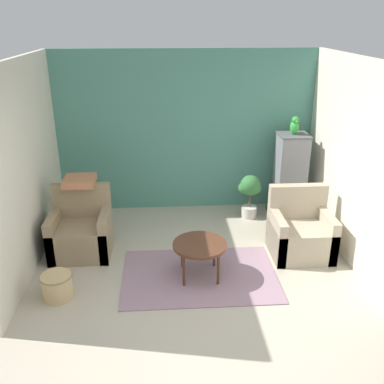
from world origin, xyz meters
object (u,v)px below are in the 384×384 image
object	(u,v)px
armchair_right	(300,234)
coffee_table	(200,247)
parrot	(294,126)
wicker_basket	(57,286)
potted_plant	(250,191)
birdcage	(290,177)
armchair_left	(81,233)

from	to	relation	value
armchair_right	coffee_table	bearing A→B (deg)	-161.53
parrot	armchair_right	bearing A→B (deg)	-97.74
wicker_basket	potted_plant	bearing A→B (deg)	37.27
armchair_right	birdcage	xyz separation A→B (m)	(0.17, 1.25, 0.37)
coffee_table	parrot	bearing A→B (deg)	46.91
birdcage	parrot	xyz separation A→B (m)	(-0.00, 0.00, 0.86)
wicker_basket	armchair_right	bearing A→B (deg)	14.65
coffee_table	birdcage	world-z (taller)	birdcage
coffee_table	parrot	xyz separation A→B (m)	(1.63, 1.74, 1.11)
armchair_left	wicker_basket	size ratio (longest dim) A/B	2.53
armchair_right	potted_plant	distance (m)	1.32
coffee_table	wicker_basket	world-z (taller)	coffee_table
armchair_left	parrot	xyz separation A→B (m)	(3.24, 1.02, 1.23)
coffee_table	birdcage	bearing A→B (deg)	46.87
armchair_left	birdcage	world-z (taller)	birdcage
birdcage	potted_plant	bearing A→B (deg)	-177.56
armchair_right	birdcage	world-z (taller)	birdcage
parrot	potted_plant	world-z (taller)	parrot
armchair_right	wicker_basket	world-z (taller)	armchair_right
armchair_right	potted_plant	xyz separation A→B (m)	(-0.49, 1.22, 0.16)
armchair_left	birdcage	xyz separation A→B (m)	(3.24, 1.02, 0.37)
armchair_left	armchair_right	world-z (taller)	same
coffee_table	parrot	size ratio (longest dim) A/B	2.37
coffee_table	armchair_right	bearing A→B (deg)	18.47
coffee_table	potted_plant	world-z (taller)	potted_plant
parrot	armchair_left	bearing A→B (deg)	-162.52
armchair_left	coffee_table	bearing A→B (deg)	-23.93
birdcage	wicker_basket	size ratio (longest dim) A/B	3.77
wicker_basket	coffee_table	bearing A→B (deg)	11.33
parrot	potted_plant	size ratio (longest dim) A/B	0.40
armchair_right	potted_plant	bearing A→B (deg)	111.71
coffee_table	potted_plant	size ratio (longest dim) A/B	0.94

